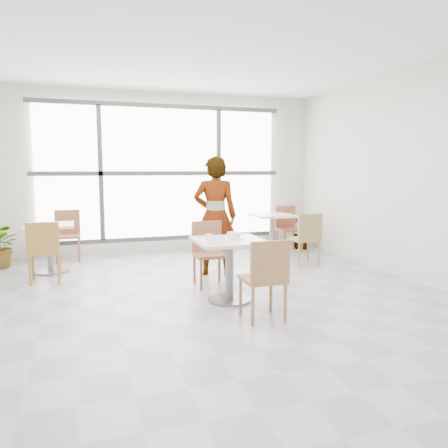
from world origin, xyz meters
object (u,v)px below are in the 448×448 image
object	(u,v)px
coffee_cup	(209,237)
plant_left	(1,246)
bg_chair_left_far	(68,232)
bg_chair_right_far	(288,225)
bg_table_right	(272,228)
bg_chair_left_near	(44,248)
oatmeal_bowl	(234,236)
person	(215,216)
main_table	(229,258)
plant_right	(302,231)
chair_far	(209,249)
chair_near	(266,274)
bg_table_left	(50,241)
bg_chair_right_near	(307,236)

from	to	relation	value
coffee_cup	plant_left	size ratio (longest dim) A/B	0.22
bg_chair_left_far	bg_chair_right_far	xyz separation A→B (m)	(4.02, -0.41, 0.00)
bg_table_right	bg_chair_left_near	distance (m)	3.97
oatmeal_bowl	bg_chair_right_far	xyz separation A→B (m)	(2.05, 2.70, -0.29)
person	bg_table_right	xyz separation A→B (m)	(1.45, 1.16, -0.40)
coffee_cup	plant_left	distance (m)	3.86
main_table	bg_chair_left_near	bearing A→B (deg)	144.67
plant_right	bg_chair_left_far	bearing A→B (deg)	176.20
chair_far	bg_chair_left_far	world-z (taller)	same
chair_near	oatmeal_bowl	bearing A→B (deg)	-84.81
coffee_cup	bg_table_left	distance (m)	2.91
bg_chair_left_near	plant_right	xyz separation A→B (m)	(4.66, 1.29, -0.15)
oatmeal_bowl	plant_right	bearing A→B (deg)	49.29
bg_table_left	bg_chair_left_far	world-z (taller)	bg_chair_left_far
chair_near	plant_right	distance (m)	4.32
bg_table_left	bg_chair_left_near	world-z (taller)	bg_chair_left_near
person	bg_chair_left_near	bearing A→B (deg)	14.57
person	bg_chair_left_far	world-z (taller)	person
person	bg_chair_right_near	distance (m)	1.63
plant_right	bg_chair_right_far	bearing A→B (deg)	-162.31
main_table	coffee_cup	world-z (taller)	coffee_cup
main_table	bg_chair_left_far	bearing A→B (deg)	121.43
main_table	oatmeal_bowl	bearing A→B (deg)	13.67
main_table	chair_near	distance (m)	0.80
bg_chair_left_far	bg_chair_right_near	size ratio (longest dim) A/B	1.00
bg_table_left	bg_chair_right_far	distance (m)	4.27
bg_chair_left_near	plant_left	world-z (taller)	bg_chair_left_near
bg_chair_left_near	bg_chair_left_far	bearing A→B (deg)	-99.38
main_table	bg_table_left	world-z (taller)	same
person	plant_right	distance (m)	2.77
main_table	bg_chair_left_far	world-z (taller)	bg_chair_left_far
main_table	person	size ratio (longest dim) A/B	0.45
chair_near	bg_chair_left_near	size ratio (longest dim) A/B	1.00
bg_table_left	bg_table_right	world-z (taller)	same
bg_table_left	plant_left	distance (m)	0.97
oatmeal_bowl	plant_left	distance (m)	4.11
chair_near	bg_table_left	xyz separation A→B (m)	(-2.27, 3.03, -0.01)
main_table	plant_left	xyz separation A→B (m)	(-2.92, 2.82, -0.17)
bg_table_right	main_table	bearing A→B (deg)	-123.98
bg_chair_right_far	plant_right	world-z (taller)	bg_chair_right_far
coffee_cup	bg_chair_left_near	bearing A→B (deg)	142.79
chair_far	bg_chair_right_near	xyz separation A→B (m)	(1.84, 0.63, 0.00)
person	bg_chair_left_far	size ratio (longest dim) A/B	2.03
chair_far	bg_chair_left_far	xyz separation A→B (m)	(-1.88, 2.33, 0.00)
bg_table_left	chair_near	bearing A→B (deg)	-53.21
bg_table_left	bg_table_right	distance (m)	3.83
bg_chair_left_far	chair_near	bearing A→B (deg)	-62.47
main_table	coffee_cup	bearing A→B (deg)	163.72
bg_table_right	bg_chair_right_far	bearing A→B (deg)	27.49
bg_table_left	plant_right	world-z (taller)	bg_table_left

